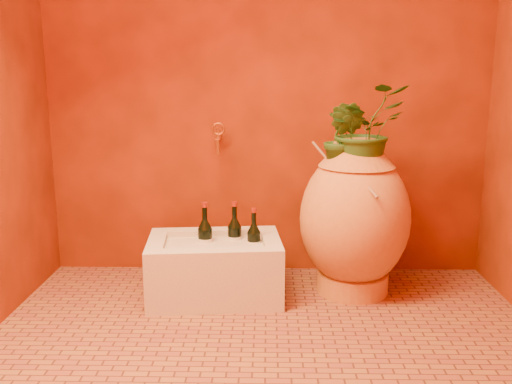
{
  "coord_description": "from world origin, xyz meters",
  "views": [
    {
      "loc": [
        0.01,
        -2.25,
        1.18
      ],
      "look_at": [
        -0.05,
        0.35,
        0.61
      ],
      "focal_mm": 40.0,
      "sensor_mm": 36.0,
      "label": 1
    }
  ],
  "objects_px": {
    "wine_bottle_b": "(235,239)",
    "wine_bottle_c": "(254,243)",
    "amphora": "(355,218)",
    "stone_basin": "(215,269)",
    "wine_bottle_a": "(205,241)",
    "wall_tap": "(218,137)"
  },
  "relations": [
    {
      "from": "wine_bottle_b",
      "to": "wine_bottle_c",
      "type": "distance_m",
      "value": 0.12
    },
    {
      "from": "amphora",
      "to": "wine_bottle_c",
      "type": "height_order",
      "value": "amphora"
    },
    {
      "from": "stone_basin",
      "to": "wine_bottle_c",
      "type": "bearing_deg",
      "value": 10.96
    },
    {
      "from": "wine_bottle_a",
      "to": "wall_tap",
      "type": "distance_m",
      "value": 0.6
    },
    {
      "from": "amphora",
      "to": "wine_bottle_c",
      "type": "bearing_deg",
      "value": -175.01
    },
    {
      "from": "stone_basin",
      "to": "wine_bottle_a",
      "type": "height_order",
      "value": "wine_bottle_a"
    },
    {
      "from": "amphora",
      "to": "wall_tap",
      "type": "distance_m",
      "value": 0.87
    },
    {
      "from": "wine_bottle_c",
      "to": "amphora",
      "type": "bearing_deg",
      "value": 4.99
    },
    {
      "from": "amphora",
      "to": "wine_bottle_a",
      "type": "xyz_separation_m",
      "value": [
        -0.79,
        -0.04,
        -0.12
      ]
    },
    {
      "from": "amphora",
      "to": "wine_bottle_b",
      "type": "relative_size",
      "value": 2.62
    },
    {
      "from": "stone_basin",
      "to": "wine_bottle_b",
      "type": "xyz_separation_m",
      "value": [
        0.1,
        0.1,
        0.14
      ]
    },
    {
      "from": "amphora",
      "to": "stone_basin",
      "type": "relative_size",
      "value": 1.14
    },
    {
      "from": "amphora",
      "to": "wall_tap",
      "type": "relative_size",
      "value": 4.81
    },
    {
      "from": "amphora",
      "to": "stone_basin",
      "type": "height_order",
      "value": "amphora"
    },
    {
      "from": "wine_bottle_b",
      "to": "wine_bottle_c",
      "type": "height_order",
      "value": "wine_bottle_b"
    },
    {
      "from": "wall_tap",
      "to": "wine_bottle_a",
      "type": "bearing_deg",
      "value": -99.44
    },
    {
      "from": "wine_bottle_b",
      "to": "wine_bottle_c",
      "type": "bearing_deg",
      "value": -29.89
    },
    {
      "from": "wine_bottle_a",
      "to": "stone_basin",
      "type": "bearing_deg",
      "value": -42.47
    },
    {
      "from": "wine_bottle_b",
      "to": "wall_tap",
      "type": "relative_size",
      "value": 1.83
    },
    {
      "from": "stone_basin",
      "to": "wall_tap",
      "type": "xyz_separation_m",
      "value": [
        -0.0,
        0.35,
        0.65
      ]
    },
    {
      "from": "wine_bottle_a",
      "to": "wall_tap",
      "type": "relative_size",
      "value": 1.88
    },
    {
      "from": "amphora",
      "to": "wine_bottle_b",
      "type": "height_order",
      "value": "amphora"
    }
  ]
}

